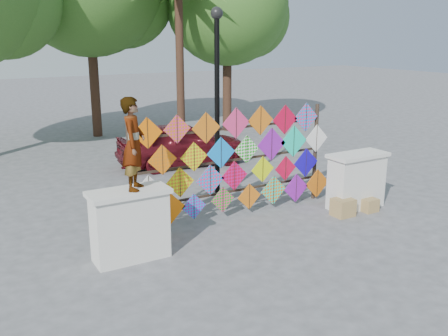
{
  "coord_description": "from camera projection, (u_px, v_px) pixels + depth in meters",
  "views": [
    {
      "loc": [
        -5.39,
        -8.09,
        3.88
      ],
      "look_at": [
        -0.33,
        0.6,
        1.17
      ],
      "focal_mm": 40.0,
      "sensor_mm": 36.0,
      "label": 1
    }
  ],
  "objects": [
    {
      "name": "tree_east",
      "position": [
        229.0,
        4.0,
        19.5
      ],
      "size": [
        5.4,
        4.8,
        7.42
      ],
      "color": "#3F261B",
      "rests_on": "ground"
    },
    {
      "name": "lamppost",
      "position": [
        217.0,
        87.0,
        11.49
      ],
      "size": [
        0.28,
        0.28,
        4.46
      ],
      "color": "black",
      "rests_on": "ground"
    },
    {
      "name": "cardboard_box_near",
      "position": [
        343.0,
        207.0,
        10.94
      ],
      "size": [
        0.44,
        0.39,
        0.39
      ],
      "primitive_type": "cube",
      "color": "#A1844E",
      "rests_on": "ground"
    },
    {
      "name": "parapet_right",
      "position": [
        356.0,
        180.0,
        11.35
      ],
      "size": [
        1.4,
        0.65,
        1.28
      ],
      "color": "white",
      "rests_on": "ground"
    },
    {
      "name": "sedan",
      "position": [
        182.0,
        144.0,
        15.08
      ],
      "size": [
        4.04,
        1.98,
        1.33
      ],
      "primitive_type": "imported",
      "rotation": [
        0.0,
        0.0,
        1.46
      ],
      "color": "#5A0F17",
      "rests_on": "ground"
    },
    {
      "name": "kite_rack",
      "position": [
        240.0,
        161.0,
        10.74
      ],
      "size": [
        4.95,
        0.24,
        2.39
      ],
      "color": "#2E2219",
      "rests_on": "ground"
    },
    {
      "name": "ground",
      "position": [
        252.0,
        226.0,
        10.38
      ],
      "size": [
        80.0,
        80.0,
        0.0
      ],
      "primitive_type": "plane",
      "color": "gray",
      "rests_on": "ground"
    },
    {
      "name": "parapet_left",
      "position": [
        130.0,
        224.0,
        8.73
      ],
      "size": [
        1.4,
        0.65,
        1.28
      ],
      "color": "white",
      "rests_on": "ground"
    },
    {
      "name": "cardboard_box_far",
      "position": [
        369.0,
        205.0,
        11.23
      ],
      "size": [
        0.35,
        0.32,
        0.3
      ],
      "primitive_type": "cube",
      "color": "#A1844E",
      "rests_on": "ground"
    },
    {
      "name": "palm_tree",
      "position": [
        178.0,
        1.0,
        16.83
      ],
      "size": [
        3.62,
        3.62,
        5.83
      ],
      "color": "#3F261B",
      "rests_on": "ground"
    },
    {
      "name": "vendor_woman",
      "position": [
        134.0,
        144.0,
        8.42
      ],
      "size": [
        0.63,
        0.7,
        1.6
      ],
      "primitive_type": "imported",
      "rotation": [
        0.0,
        0.0,
        1.01
      ],
      "color": "#99999E",
      "rests_on": "parapet_left"
    }
  ]
}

